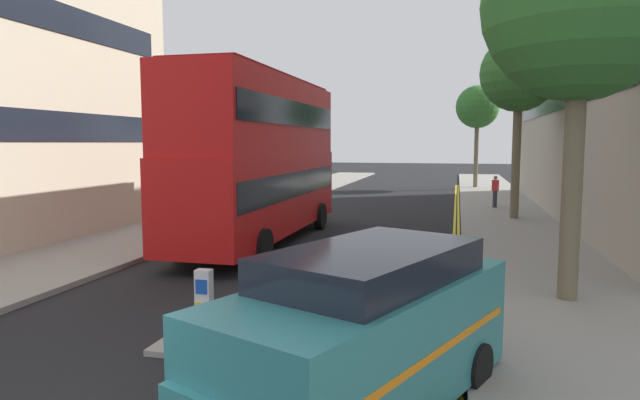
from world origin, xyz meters
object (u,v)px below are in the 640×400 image
pedestrian_far (495,191)px  taxi_minivan (361,333)px  keep_left_bollard (204,303)px  double_decker_bus_away (261,155)px

pedestrian_far → taxi_minivan: bearing=-97.6°
keep_left_bollard → double_decker_bus_away: double_decker_bus_away is taller
keep_left_bollard → pedestrian_far: bearing=73.2°
keep_left_bollard → pedestrian_far: pedestrian_far is taller
double_decker_bus_away → taxi_minivan: (5.38, -11.18, -1.96)m
taxi_minivan → keep_left_bollard: bearing=145.9°
taxi_minivan → pedestrian_far: (3.02, 22.73, -0.08)m
keep_left_bollard → double_decker_bus_away: size_ratio=0.10×
double_decker_bus_away → pedestrian_far: (8.40, 11.55, -2.04)m
pedestrian_far → double_decker_bus_away: bearing=-126.0°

